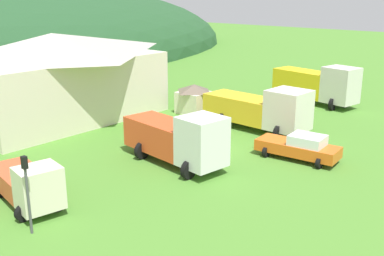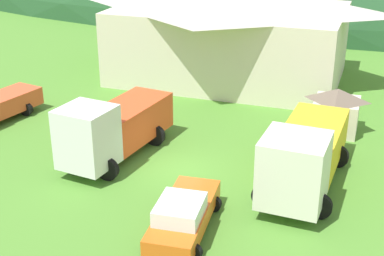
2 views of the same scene
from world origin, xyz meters
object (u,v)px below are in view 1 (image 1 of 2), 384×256
object	(u,v)px
play_shed_cream	(194,98)
heavy_rig_white	(179,138)
light_truck_cream	(28,184)
heavy_rig_striped	(262,109)
traffic_cone_mid_row	(286,138)
flatbed_truck_yellow	(318,84)
depot_building	(55,75)
traffic_cone_near_pickup	(268,155)
service_pickup_orange	(300,147)
traffic_light_west	(27,186)

from	to	relation	value
play_shed_cream	heavy_rig_white	distance (m)	12.52
light_truck_cream	heavy_rig_striped	distance (m)	18.44
traffic_cone_mid_row	flatbed_truck_yellow	bearing A→B (deg)	15.42
depot_building	traffic_cone_near_pickup	distance (m)	19.06
traffic_cone_near_pickup	heavy_rig_striped	bearing A→B (deg)	36.74
depot_building	traffic_cone_near_pickup	world-z (taller)	depot_building
heavy_rig_striped	traffic_cone_near_pickup	bearing A→B (deg)	-50.38
heavy_rig_white	service_pickup_orange	size ratio (longest dim) A/B	1.42
light_truck_cream	traffic_light_west	xyz separation A→B (m)	(-1.47, -2.53, 1.08)
flatbed_truck_yellow	traffic_cone_mid_row	distance (m)	11.82
flatbed_truck_yellow	traffic_light_west	bearing A→B (deg)	-77.31
play_shed_cream	traffic_cone_near_pickup	size ratio (longest dim) A/B	4.10
light_truck_cream	heavy_rig_striped	bearing A→B (deg)	95.14
play_shed_cream	heavy_rig_striped	distance (m)	7.29
service_pickup_orange	traffic_cone_near_pickup	xyz separation A→B (m)	(-0.61, 1.89, -0.83)
play_shed_cream	heavy_rig_striped	size ratio (longest dim) A/B	0.31
depot_building	traffic_cone_near_pickup	xyz separation A→B (m)	(3.23, -18.44, -3.57)
heavy_rig_striped	service_pickup_orange	size ratio (longest dim) A/B	1.61
play_shed_cream	light_truck_cream	xyz separation A→B (m)	(-19.07, -5.42, -0.15)
heavy_rig_white	flatbed_truck_yellow	bearing A→B (deg)	99.43
depot_building	traffic_cone_mid_row	size ratio (longest dim) A/B	28.24
heavy_rig_white	service_pickup_orange	xyz separation A→B (m)	(5.61, -5.14, -0.87)
flatbed_truck_yellow	traffic_cone_mid_row	world-z (taller)	flatbed_truck_yellow
traffic_light_west	traffic_cone_mid_row	size ratio (longest dim) A/B	5.97
light_truck_cream	traffic_cone_near_pickup	bearing A→B (deg)	80.54
light_truck_cream	heavy_rig_white	world-z (taller)	heavy_rig_white
depot_building	light_truck_cream	distance (m)	17.23
heavy_rig_striped	flatbed_truck_yellow	distance (m)	10.76
play_shed_cream	light_truck_cream	world-z (taller)	play_shed_cream
depot_building	traffic_cone_near_pickup	size ratio (longest dim) A/B	26.06
traffic_cone_mid_row	depot_building	bearing A→B (deg)	112.17
depot_building	flatbed_truck_yellow	bearing A→B (deg)	-38.19
light_truck_cream	service_pickup_orange	world-z (taller)	light_truck_cream
traffic_light_west	traffic_cone_near_pickup	world-z (taller)	traffic_light_west
heavy_rig_white	flatbed_truck_yellow	size ratio (longest dim) A/B	0.88
depot_building	light_truck_cream	xyz separation A→B (m)	(-10.67, -13.31, -2.42)
traffic_light_west	heavy_rig_white	bearing A→B (deg)	3.57
traffic_light_west	flatbed_truck_yellow	bearing A→B (deg)	2.53
light_truck_cream	service_pickup_orange	size ratio (longest dim) A/B	1.09
heavy_rig_white	traffic_light_west	distance (m)	10.41
play_shed_cream	traffic_cone_near_pickup	bearing A→B (deg)	-116.08
depot_building	heavy_rig_white	distance (m)	15.40
light_truck_cream	heavy_rig_white	distance (m)	9.12
traffic_cone_near_pickup	traffic_cone_mid_row	bearing A→B (deg)	12.20
heavy_rig_white	traffic_light_west	bearing A→B (deg)	-79.00
play_shed_cream	service_pickup_orange	distance (m)	13.25
depot_building	play_shed_cream	xyz separation A→B (m)	(8.39, -7.89, -2.27)
service_pickup_orange	traffic_light_west	world-z (taller)	traffic_light_west
flatbed_truck_yellow	play_shed_cream	bearing A→B (deg)	-113.21
heavy_rig_striped	light_truck_cream	bearing A→B (deg)	-92.78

